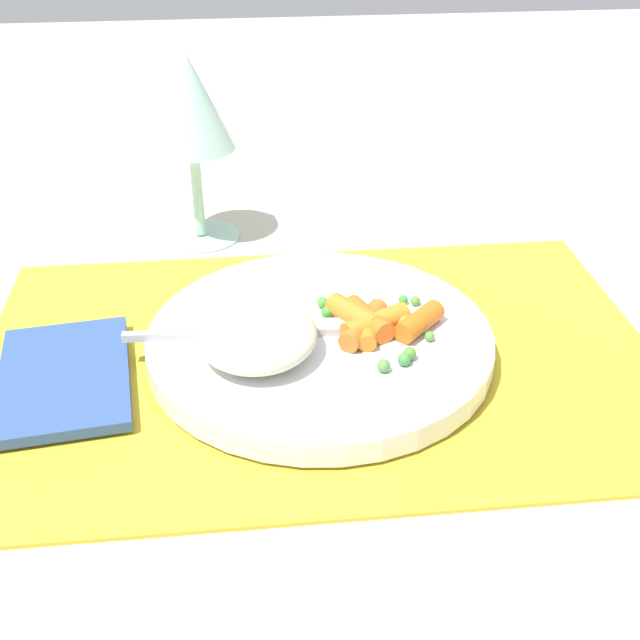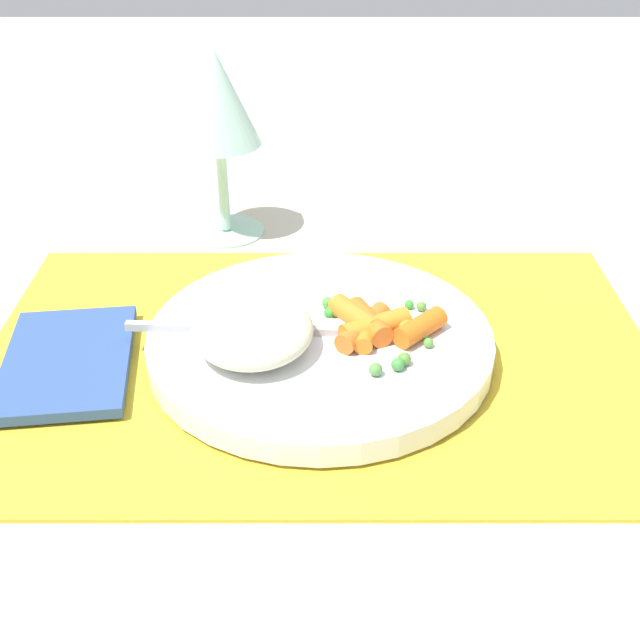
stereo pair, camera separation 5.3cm
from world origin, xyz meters
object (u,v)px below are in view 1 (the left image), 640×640
(carrot_portion, at_px, (375,322))
(rice_mound, at_px, (256,334))
(plate, at_px, (320,342))
(wine_glass, at_px, (190,109))
(napkin, at_px, (64,377))
(fork, at_px, (283,329))

(carrot_portion, bearing_deg, rice_mound, -168.26)
(rice_mound, xyz_separation_m, carrot_portion, (0.09, 0.02, -0.01))
(plate, distance_m, wine_glass, 0.26)
(rice_mound, height_order, napkin, rice_mound)
(wine_glass, bearing_deg, fork, -73.25)
(plate, bearing_deg, fork, 177.13)
(carrot_portion, distance_m, fork, 0.07)
(wine_glass, height_order, napkin, wine_glass)
(fork, xyz_separation_m, napkin, (-0.15, -0.02, -0.02))
(rice_mound, height_order, fork, rice_mound)
(rice_mound, distance_m, carrot_portion, 0.09)
(rice_mound, height_order, carrot_portion, rice_mound)
(wine_glass, xyz_separation_m, napkin, (-0.09, -0.23, -0.11))
(plate, height_order, fork, fork)
(napkin, bearing_deg, carrot_portion, 3.70)
(wine_glass, bearing_deg, carrot_portion, -59.13)
(plate, xyz_separation_m, fork, (-0.03, 0.00, 0.01))
(rice_mound, relative_size, napkin, 0.70)
(rice_mound, relative_size, fork, 0.49)
(fork, bearing_deg, napkin, -172.91)
(rice_mound, distance_m, wine_glass, 0.25)
(plate, height_order, rice_mound, rice_mound)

